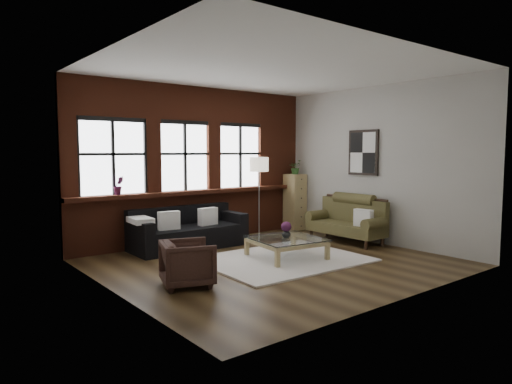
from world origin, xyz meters
TOP-DOWN VIEW (x-y plane):
  - floor at (0.00, 0.00)m, footprint 5.50×5.50m
  - ceiling at (0.00, 0.00)m, footprint 5.50×5.50m
  - wall_back at (0.00, 2.50)m, footprint 5.50×0.00m
  - wall_front at (0.00, -2.50)m, footprint 5.50×0.00m
  - wall_left at (-2.75, 0.00)m, footprint 0.00×5.00m
  - wall_right at (2.75, 0.00)m, footprint 0.00×5.00m
  - brick_backwall at (0.00, 2.44)m, footprint 5.50×0.12m
  - sill_ledge at (0.00, 2.35)m, footprint 5.50×0.30m
  - window_left at (-1.80, 2.45)m, footprint 1.38×0.10m
  - window_mid at (-0.30, 2.45)m, footprint 1.38×0.10m
  - window_right at (1.10, 2.45)m, footprint 1.38×0.10m
  - wall_poster at (2.72, 0.30)m, footprint 0.05×0.74m
  - shag_rug at (0.22, 0.01)m, footprint 2.76×2.21m
  - dark_sofa at (-0.53, 1.90)m, footprint 2.24×0.91m
  - pillow_a at (-1.01, 1.80)m, footprint 0.42×0.20m
  - pillow_b at (-0.16, 1.80)m, footprint 0.41×0.18m
  - vintage_settee at (2.30, 0.39)m, footprint 0.76×1.72m
  - pillow_settee at (2.22, -0.13)m, footprint 0.18×0.39m
  - armchair at (-1.83, -0.29)m, footprint 0.89×0.87m
  - coffee_table at (0.34, 0.06)m, footprint 1.29×1.29m
  - vase at (0.34, 0.06)m, footprint 0.17×0.17m
  - flowers at (0.34, 0.06)m, footprint 0.18×0.18m
  - drawer_chest at (2.52, 2.15)m, footprint 0.41×0.41m
  - potted_plant_top at (2.52, 2.15)m, footprint 0.37×0.35m
  - floor_lamp at (1.11, 1.77)m, footprint 0.40×0.40m
  - sill_plant at (-1.75, 2.32)m, footprint 0.20×0.16m

SIDE VIEW (x-z plane):
  - floor at x=0.00m, z-range 0.00..0.00m
  - shag_rug at x=0.22m, z-range 0.00..0.03m
  - coffee_table at x=0.34m, z-range -0.01..0.37m
  - armchair at x=-1.83m, z-range 0.00..0.64m
  - dark_sofa at x=-0.53m, z-range 0.00..0.81m
  - vase at x=0.34m, z-range 0.37..0.53m
  - vintage_settee at x=2.30m, z-range 0.00..0.92m
  - flowers at x=0.34m, z-range 0.48..0.66m
  - pillow_settee at x=2.22m, z-range 0.40..0.74m
  - pillow_a at x=-1.01m, z-range 0.43..0.77m
  - pillow_b at x=-0.16m, z-range 0.43..0.77m
  - drawer_chest at x=2.52m, z-range 0.00..1.33m
  - floor_lamp at x=1.11m, z-range 0.00..1.90m
  - sill_ledge at x=0.00m, z-range 1.00..1.08m
  - sill_plant at x=-1.75m, z-range 1.08..1.42m
  - potted_plant_top at x=2.52m, z-range 1.33..1.67m
  - wall_back at x=0.00m, z-range -1.15..4.35m
  - wall_front at x=0.00m, z-range -1.15..4.35m
  - wall_left at x=-2.75m, z-range -0.90..4.10m
  - wall_right at x=2.75m, z-range -0.90..4.10m
  - brick_backwall at x=0.00m, z-range 0.00..3.20m
  - window_left at x=-1.80m, z-range 1.00..2.50m
  - window_mid at x=-0.30m, z-range 1.00..2.50m
  - window_right at x=1.10m, z-range 1.00..2.50m
  - wall_poster at x=2.72m, z-range 1.38..2.32m
  - ceiling at x=0.00m, z-range 3.20..3.20m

